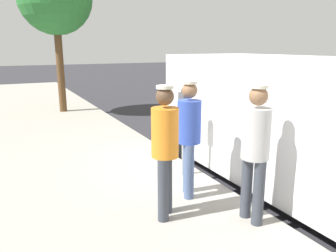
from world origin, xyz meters
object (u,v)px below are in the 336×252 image
at_px(pedestrian_in_gray, 255,146).
at_px(parked_van, 292,120).
at_px(pedestrian_in_orange, 165,144).
at_px(parking_meter_near, 184,116).
at_px(pedestrian_in_blue, 189,132).

height_order(pedestrian_in_gray, parked_van, parked_van).
distance_m(pedestrian_in_orange, pedestrian_in_gray, 1.10).
xyz_separation_m(parking_meter_near, parked_van, (-1.50, 0.90, -0.03)).
height_order(parking_meter_near, pedestrian_in_orange, pedestrian_in_orange).
bearing_deg(pedestrian_in_orange, pedestrian_in_gray, 147.96).
height_order(parking_meter_near, parked_van, parked_van).
bearing_deg(parked_van, pedestrian_in_blue, -5.63).
bearing_deg(pedestrian_in_blue, parked_van, 174.37).
height_order(pedestrian_in_orange, pedestrian_in_blue, pedestrian_in_orange).
bearing_deg(pedestrian_in_orange, parked_van, -174.38).
bearing_deg(pedestrian_in_blue, pedestrian_in_gray, 108.98).
bearing_deg(pedestrian_in_gray, parked_van, -151.03).
distance_m(parking_meter_near, pedestrian_in_blue, 0.79).
relative_size(pedestrian_in_gray, parked_van, 0.33).
height_order(pedestrian_in_blue, pedestrian_in_gray, pedestrian_in_gray).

